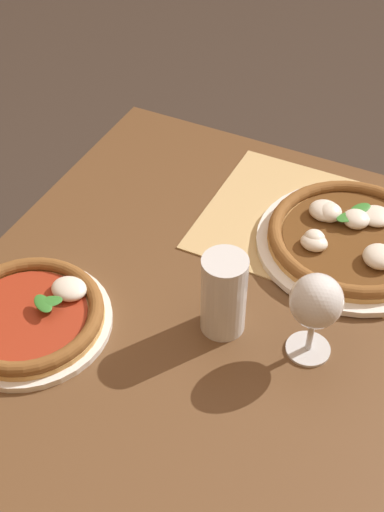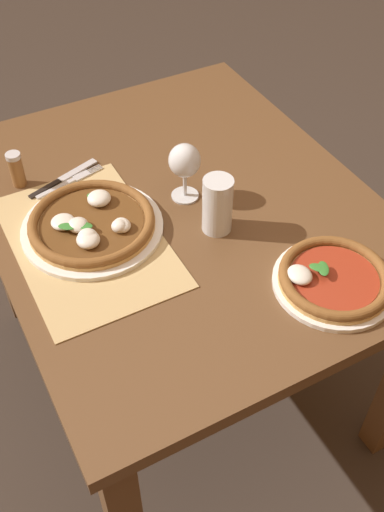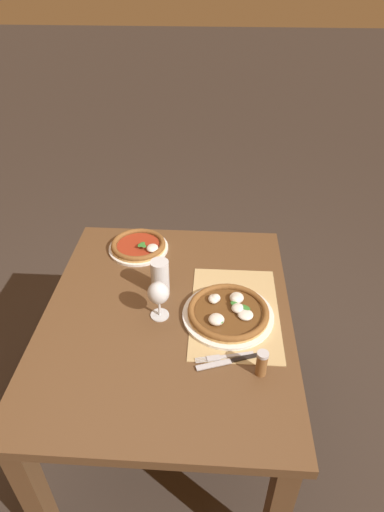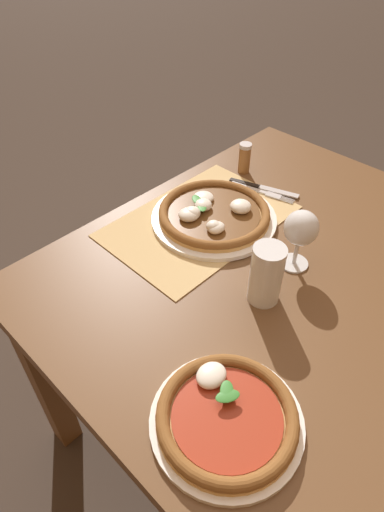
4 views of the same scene
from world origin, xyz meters
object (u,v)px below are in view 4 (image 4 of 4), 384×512
Objects in this scene: pizza_near at (214,214)px; fork at (262,192)px; pizza_far at (226,417)px; pint_glass at (266,275)px; knife at (264,188)px; pepper_shaker at (245,158)px; wine_glass at (301,230)px.

pizza_near is 0.20m from fork.
pint_glass reaches higher than pizza_far.
knife is at bearing -147.70° from pizza_far.
knife is 2.16× the size of pepper_shaker.
pizza_near is 1.26× the size of pizza_far.
pepper_shaker reaches higher than fork.
pint_glass is at bearing 43.94° from pepper_shaker.
pint_glass is 0.53m from pepper_shaker.
pint_glass is at bearing 5.16° from wine_glass.
pint_glass is 0.44m from knife.
pepper_shaker reaches higher than pizza_near.
pepper_shaker is (-0.06, -0.12, 0.04)m from fork.
pizza_near is 1.63× the size of knife.
pizza_near is at bearing -4.36° from fork.
knife is at bearing -142.94° from pint_glass.
pizza_near reaches higher than fork.
pizza_near is 2.35× the size of pint_glass.
pepper_shaker is at bearing -136.06° from pint_glass.
fork is 2.05× the size of pepper_shaker.
pizza_far is at bearing 37.22° from pepper_shaker.
knife is at bearing -129.73° from wine_glass.
knife is (-0.35, -0.26, -0.06)m from pint_glass.
fork is (-0.33, -0.25, -0.06)m from pint_glass.
pizza_near is 0.57m from pizza_far.
fork is 0.02m from knife.
pizza_near is at bearing -135.56° from pizza_far.
pizza_near is at bearing 21.98° from pepper_shaker.
wine_glass is 0.74× the size of knife.
wine_glass reaches higher than pint_glass.
pizza_near is 3.51× the size of pepper_shaker.
pint_glass is at bearing 37.57° from fork.
pizza_far is 2.78× the size of pepper_shaker.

